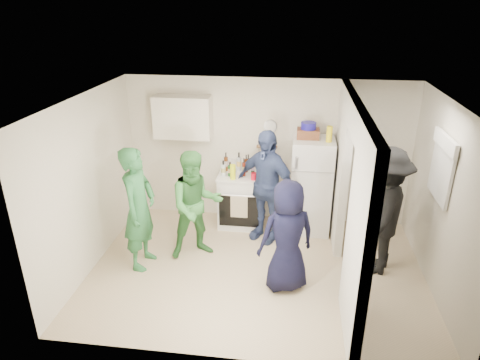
% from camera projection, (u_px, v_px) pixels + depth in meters
% --- Properties ---
extents(floor, '(4.80, 4.80, 0.00)m').
position_uv_depth(floor, '(256.00, 270.00, 6.26)').
color(floor, tan).
rests_on(floor, ground).
extents(wall_back, '(4.80, 0.00, 4.80)m').
position_uv_depth(wall_back, '(267.00, 151.00, 7.32)').
color(wall_back, silver).
rests_on(wall_back, floor).
extents(wall_front, '(4.80, 0.00, 4.80)m').
position_uv_depth(wall_front, '(242.00, 264.00, 4.22)').
color(wall_front, silver).
rests_on(wall_front, floor).
extents(wall_left, '(0.00, 3.40, 3.40)m').
position_uv_depth(wall_left, '(89.00, 183.00, 6.06)').
color(wall_left, silver).
rests_on(wall_left, floor).
extents(wall_right, '(0.00, 3.40, 3.40)m').
position_uv_depth(wall_right, '(444.00, 203.00, 5.49)').
color(wall_right, silver).
rests_on(wall_right, floor).
extents(ceiling, '(4.80, 4.80, 0.00)m').
position_uv_depth(ceiling, '(259.00, 101.00, 5.28)').
color(ceiling, white).
rests_on(ceiling, wall_back).
extents(partition_pier_back, '(0.12, 1.20, 2.50)m').
position_uv_depth(partition_pier_back, '(341.00, 167.00, 6.63)').
color(partition_pier_back, silver).
rests_on(partition_pier_back, floor).
extents(partition_pier_front, '(0.12, 1.20, 2.50)m').
position_uv_depth(partition_pier_front, '(359.00, 241.00, 4.63)').
color(partition_pier_front, silver).
rests_on(partition_pier_front, floor).
extents(partition_header, '(0.12, 1.00, 0.40)m').
position_uv_depth(partition_header, '(357.00, 120.00, 5.22)').
color(partition_header, silver).
rests_on(partition_header, partition_pier_back).
extents(stove, '(0.79, 0.65, 0.94)m').
position_uv_depth(stove, '(242.00, 199.00, 7.38)').
color(stove, white).
rests_on(stove, floor).
extents(upper_cabinet, '(0.95, 0.34, 0.70)m').
position_uv_depth(upper_cabinet, '(183.00, 117.00, 7.09)').
color(upper_cabinet, silver).
rests_on(upper_cabinet, wall_back).
extents(fridge, '(0.66, 0.64, 1.61)m').
position_uv_depth(fridge, '(311.00, 186.00, 7.08)').
color(fridge, silver).
rests_on(fridge, floor).
extents(wicker_basket, '(0.35, 0.25, 0.15)m').
position_uv_depth(wicker_basket, '(308.00, 134.00, 6.79)').
color(wicker_basket, brown).
rests_on(wicker_basket, fridge).
extents(blue_bowl, '(0.24, 0.24, 0.11)m').
position_uv_depth(blue_bowl, '(309.00, 126.00, 6.74)').
color(blue_bowl, navy).
rests_on(blue_bowl, wicker_basket).
extents(yellow_cup_stack_top, '(0.09, 0.09, 0.25)m').
position_uv_depth(yellow_cup_stack_top, '(329.00, 134.00, 6.59)').
color(yellow_cup_stack_top, yellow).
rests_on(yellow_cup_stack_top, fridge).
extents(wall_clock, '(0.22, 0.02, 0.22)m').
position_uv_depth(wall_clock, '(270.00, 126.00, 7.12)').
color(wall_clock, white).
rests_on(wall_clock, wall_back).
extents(spice_shelf, '(0.35, 0.08, 0.03)m').
position_uv_depth(spice_shelf, '(267.00, 147.00, 7.24)').
color(spice_shelf, olive).
rests_on(spice_shelf, wall_back).
extents(nook_window, '(0.03, 0.70, 0.80)m').
position_uv_depth(nook_window, '(443.00, 168.00, 5.51)').
color(nook_window, black).
rests_on(nook_window, wall_right).
extents(nook_window_frame, '(0.04, 0.76, 0.86)m').
position_uv_depth(nook_window_frame, '(442.00, 168.00, 5.52)').
color(nook_window_frame, white).
rests_on(nook_window_frame, wall_right).
extents(nook_valance, '(0.04, 0.82, 0.18)m').
position_uv_depth(nook_valance, '(445.00, 142.00, 5.38)').
color(nook_valance, white).
rests_on(nook_valance, wall_right).
extents(yellow_cup_stack_stove, '(0.09, 0.09, 0.25)m').
position_uv_depth(yellow_cup_stack_stove, '(233.00, 172.00, 6.96)').
color(yellow_cup_stack_stove, '#E6F814').
rests_on(yellow_cup_stack_stove, stove).
extents(red_cup, '(0.09, 0.09, 0.12)m').
position_uv_depth(red_cup, '(254.00, 176.00, 6.96)').
color(red_cup, red).
rests_on(red_cup, stove).
extents(person_green_left, '(0.50, 0.71, 1.83)m').
position_uv_depth(person_green_left, '(139.00, 209.00, 6.07)').
color(person_green_left, '#2B6C39').
rests_on(person_green_left, floor).
extents(person_green_center, '(1.01, 0.92, 1.68)m').
position_uv_depth(person_green_center, '(196.00, 205.00, 6.34)').
color(person_green_center, '#3B8742').
rests_on(person_green_center, floor).
extents(person_denim, '(1.16, 0.95, 1.85)m').
position_uv_depth(person_denim, '(266.00, 186.00, 6.76)').
color(person_denim, '#364B77').
rests_on(person_denim, floor).
extents(person_navy, '(0.90, 0.76, 1.57)m').
position_uv_depth(person_navy, '(287.00, 237.00, 5.61)').
color(person_navy, black).
rests_on(person_navy, floor).
extents(person_nook, '(1.09, 1.38, 1.87)m').
position_uv_depth(person_nook, '(383.00, 212.00, 5.94)').
color(person_nook, black).
rests_on(person_nook, floor).
extents(bottle_a, '(0.06, 0.06, 0.33)m').
position_uv_depth(bottle_a, '(226.00, 162.00, 7.28)').
color(bottle_a, '#5E2F12').
rests_on(bottle_a, stove).
extents(bottle_b, '(0.08, 0.08, 0.24)m').
position_uv_depth(bottle_b, '(230.00, 169.00, 7.09)').
color(bottle_b, '#1C541C').
rests_on(bottle_b, stove).
extents(bottle_c, '(0.08, 0.08, 0.33)m').
position_uv_depth(bottle_c, '(239.00, 162.00, 7.28)').
color(bottle_c, '#B2B9C1').
rests_on(bottle_c, stove).
extents(bottle_d, '(0.06, 0.06, 0.31)m').
position_uv_depth(bottle_d, '(244.00, 167.00, 7.08)').
color(bottle_d, maroon).
rests_on(bottle_d, stove).
extents(bottle_e, '(0.06, 0.06, 0.29)m').
position_uv_depth(bottle_e, '(248.00, 163.00, 7.29)').
color(bottle_e, '#A0A1B2').
rests_on(bottle_e, stove).
extents(bottle_f, '(0.06, 0.06, 0.32)m').
position_uv_depth(bottle_f, '(253.00, 166.00, 7.11)').
color(bottle_f, black).
rests_on(bottle_f, stove).
extents(bottle_g, '(0.08, 0.08, 0.27)m').
position_uv_depth(bottle_g, '(259.00, 165.00, 7.23)').
color(bottle_g, olive).
rests_on(bottle_g, stove).
extents(bottle_h, '(0.08, 0.08, 0.27)m').
position_uv_depth(bottle_h, '(223.00, 168.00, 7.08)').
color(bottle_h, silver).
rests_on(bottle_h, stove).
extents(bottle_i, '(0.06, 0.06, 0.31)m').
position_uv_depth(bottle_i, '(246.00, 164.00, 7.23)').
color(bottle_i, '#50210D').
rests_on(bottle_i, stove).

